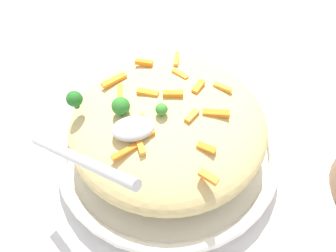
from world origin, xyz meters
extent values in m
plane|color=silver|center=(0.00, 0.00, 0.00)|extent=(2.40, 2.40, 0.00)
cylinder|color=white|center=(0.00, 0.00, 0.01)|extent=(0.33, 0.33, 0.02)
torus|color=white|center=(0.00, 0.00, 0.03)|extent=(0.36, 0.36, 0.02)
torus|color=black|center=(0.00, 0.00, 0.04)|extent=(0.35, 0.35, 0.00)
ellipsoid|color=#D1BA7A|center=(0.00, 0.00, 0.08)|extent=(0.29, 0.29, 0.09)
cube|color=orange|center=(-0.03, 0.03, 0.13)|extent=(0.02, 0.02, 0.01)
cube|color=orange|center=(0.07, -0.07, 0.12)|extent=(0.04, 0.03, 0.01)
cube|color=orange|center=(-0.09, -0.02, 0.12)|extent=(0.03, 0.02, 0.01)
cube|color=orange|center=(-0.03, 0.12, 0.12)|extent=(0.02, 0.02, 0.01)
cube|color=orange|center=(-0.03, -0.06, 0.12)|extent=(0.02, 0.03, 0.01)
cube|color=orange|center=(-0.03, 0.08, 0.12)|extent=(0.02, 0.02, 0.01)
cube|color=orange|center=(0.02, -0.03, 0.13)|extent=(0.03, 0.02, 0.01)
cube|color=orange|center=(-0.01, -0.01, 0.13)|extent=(0.03, 0.01, 0.01)
cube|color=orange|center=(0.04, 0.03, 0.13)|extent=(0.02, 0.04, 0.01)
cube|color=orange|center=(-0.05, -0.02, 0.12)|extent=(0.02, 0.03, 0.01)
cube|color=orange|center=(-0.06, 0.03, 0.12)|extent=(0.04, 0.02, 0.01)
cube|color=orange|center=(0.07, 0.06, 0.12)|extent=(0.04, 0.02, 0.01)
cube|color=orange|center=(0.05, 0.06, 0.12)|extent=(0.01, 0.03, 0.01)
cube|color=orange|center=(0.06, -0.03, 0.12)|extent=(0.01, 0.04, 0.01)
cube|color=orange|center=(-0.03, -0.10, 0.12)|extent=(0.02, 0.03, 0.01)
cube|color=orange|center=(0.02, -0.10, 0.12)|extent=(0.03, 0.02, 0.01)
cylinder|color=#205B1C|center=(0.13, -0.03, 0.12)|extent=(0.01, 0.01, 0.01)
sphere|color=#236B23|center=(0.13, -0.03, 0.13)|extent=(0.02, 0.02, 0.02)
cylinder|color=#296820|center=(0.06, 0.00, 0.12)|extent=(0.01, 0.01, 0.01)
sphere|color=#2D7A28|center=(0.06, 0.00, 0.14)|extent=(0.03, 0.03, 0.03)
cylinder|color=#377928|center=(0.01, 0.02, 0.13)|extent=(0.01, 0.01, 0.01)
sphere|color=#3D8E33|center=(0.01, 0.02, 0.14)|extent=(0.02, 0.02, 0.02)
ellipsoid|color=#B7B7BC|center=(0.05, 0.03, 0.13)|extent=(0.06, 0.04, 0.02)
cylinder|color=#B7B7BC|center=(0.12, 0.09, 0.17)|extent=(0.13, 0.14, 0.09)
camera|label=1|loc=(0.06, 0.29, 0.47)|focal=34.85mm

